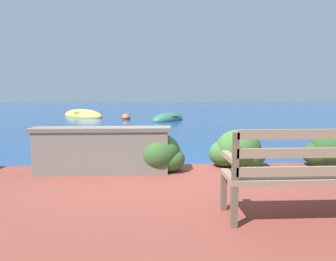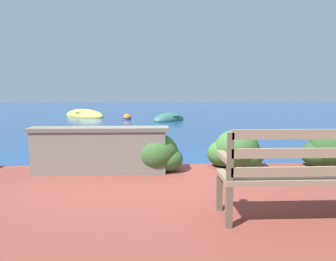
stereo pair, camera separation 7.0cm
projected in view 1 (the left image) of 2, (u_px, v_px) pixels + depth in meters
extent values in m
plane|color=navy|center=(151.00, 177.00, 5.30)|extent=(80.00, 80.00, 0.00)
cube|color=brown|center=(224.00, 192.00, 3.21)|extent=(0.06, 0.06, 0.40)
cube|color=brown|center=(234.00, 207.00, 2.79)|extent=(0.06, 0.06, 0.40)
cube|color=#8C755B|center=(300.00, 176.00, 3.01)|extent=(1.51, 0.48, 0.05)
cube|color=#8C755B|center=(312.00, 171.00, 2.78)|extent=(1.43, 0.04, 0.09)
cube|color=#8C755B|center=(313.00, 153.00, 2.76)|extent=(1.43, 0.04, 0.09)
cube|color=#8C755B|center=(314.00, 134.00, 2.74)|extent=(1.43, 0.04, 0.09)
cube|color=brown|center=(235.00, 157.00, 2.73)|extent=(0.06, 0.04, 0.45)
cube|color=#8C755B|center=(230.00, 157.00, 2.94)|extent=(0.07, 0.43, 0.05)
cube|color=slate|center=(102.00, 152.00, 4.68)|extent=(2.05, 0.35, 0.66)
cube|color=#635F56|center=(101.00, 129.00, 4.64)|extent=(2.15, 0.39, 0.06)
ellipsoid|color=#426B33|center=(72.00, 154.00, 4.82)|extent=(0.62, 0.56, 0.53)
ellipsoid|color=#426B33|center=(62.00, 159.00, 4.87)|extent=(0.47, 0.42, 0.37)
ellipsoid|color=#426B33|center=(81.00, 160.00, 4.81)|extent=(0.44, 0.39, 0.34)
ellipsoid|color=#38662D|center=(158.00, 152.00, 4.80)|extent=(0.72, 0.65, 0.61)
ellipsoid|color=#38662D|center=(146.00, 157.00, 4.86)|extent=(0.54, 0.49, 0.43)
ellipsoid|color=#38662D|center=(169.00, 159.00, 4.79)|extent=(0.51, 0.45, 0.40)
ellipsoid|color=#38662D|center=(238.00, 148.00, 5.06)|extent=(0.75, 0.68, 0.64)
ellipsoid|color=#38662D|center=(225.00, 153.00, 5.12)|extent=(0.57, 0.51, 0.45)
ellipsoid|color=#38662D|center=(250.00, 155.00, 5.04)|extent=(0.53, 0.47, 0.41)
ellipsoid|color=#284C23|center=(333.00, 148.00, 5.06)|extent=(0.75, 0.68, 0.64)
ellipsoid|color=#284C23|center=(319.00, 153.00, 5.12)|extent=(0.56, 0.51, 0.45)
ellipsoid|color=#336B5B|center=(168.00, 120.00, 15.83)|extent=(2.28, 2.54, 0.74)
torus|color=#304F46|center=(168.00, 116.00, 15.81)|extent=(1.52, 1.52, 0.07)
cube|color=#846647|center=(172.00, 116.00, 16.10)|extent=(0.75, 0.61, 0.04)
cube|color=#846647|center=(165.00, 117.00, 15.57)|extent=(0.75, 0.61, 0.04)
ellipsoid|color=#DBC64C|center=(83.00, 116.00, 18.37)|extent=(3.28, 3.01, 0.83)
torus|color=olive|center=(83.00, 112.00, 18.34)|extent=(1.55, 1.55, 0.07)
cube|color=#846647|center=(78.00, 112.00, 18.65)|extent=(0.65, 0.74, 0.04)
cube|color=#846647|center=(87.00, 113.00, 18.09)|extent=(0.65, 0.74, 0.04)
sphere|color=orange|center=(126.00, 118.00, 16.62)|extent=(0.47, 0.47, 0.47)
torus|color=navy|center=(126.00, 118.00, 16.62)|extent=(0.51, 0.51, 0.06)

